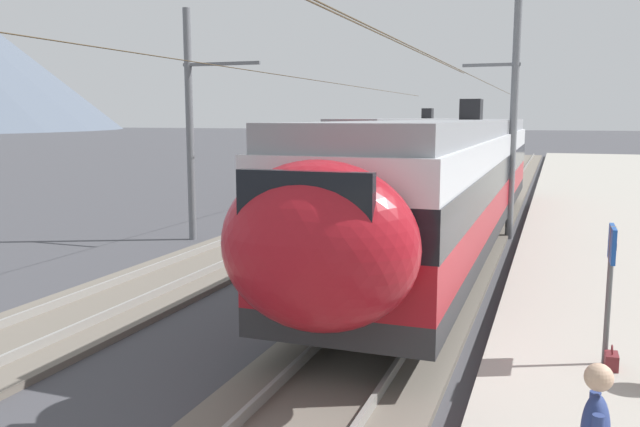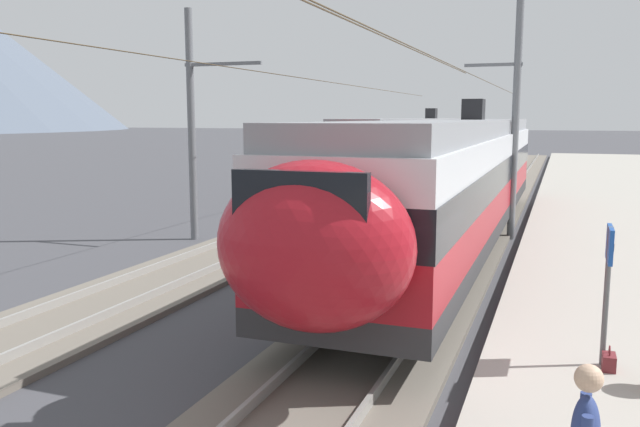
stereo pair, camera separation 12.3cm
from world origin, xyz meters
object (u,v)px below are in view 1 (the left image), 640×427
(train_near_platform, at_px, (452,176))
(handbag_near_sign, at_px, (611,361))
(train_far_track, at_px, (412,144))
(catenary_mast_far_side, at_px, (195,120))
(catenary_mast_mid, at_px, (510,116))
(platform_sign, at_px, (611,264))

(train_near_platform, relative_size, handbag_near_sign, 67.79)
(train_far_track, relative_size, catenary_mast_far_side, 0.61)
(catenary_mast_far_side, relative_size, handbag_near_sign, 137.13)
(train_near_platform, bearing_deg, catenary_mast_mid, -28.12)
(train_far_track, relative_size, handbag_near_sign, 84.10)
(train_near_platform, distance_m, catenary_mast_mid, 3.42)
(train_far_track, xyz_separation_m, handbag_near_sign, (-31.23, -9.53, -1.75))
(train_near_platform, relative_size, platform_sign, 11.90)
(train_near_platform, xyz_separation_m, handbag_near_sign, (-9.34, -3.73, -1.74))
(train_near_platform, distance_m, platform_sign, 9.87)
(platform_sign, bearing_deg, train_far_track, 16.93)
(handbag_near_sign, bearing_deg, train_near_platform, 21.76)
(catenary_mast_mid, relative_size, catenary_mast_far_side, 1.00)
(train_far_track, bearing_deg, platform_sign, -163.07)
(catenary_mast_far_side, bearing_deg, platform_sign, -125.04)
(catenary_mast_mid, xyz_separation_m, catenary_mast_far_side, (-3.64, 9.32, -0.12))
(platform_sign, xyz_separation_m, handbag_near_sign, (-0.18, -0.08, -1.38))
(catenary_mast_far_side, height_order, platform_sign, catenary_mast_far_side)
(catenary_mast_mid, relative_size, platform_sign, 24.07)
(train_near_platform, distance_m, train_far_track, 22.65)
(platform_sign, bearing_deg, catenary_mast_mid, 10.89)
(handbag_near_sign, bearing_deg, platform_sign, 23.55)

